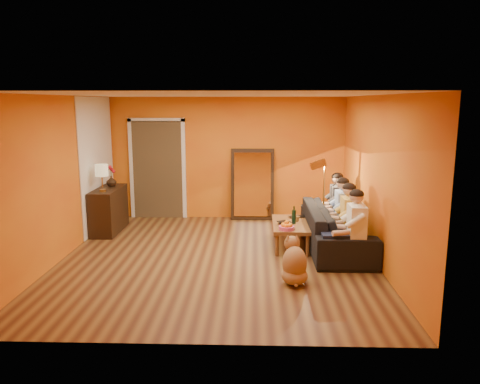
{
  "coord_description": "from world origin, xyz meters",
  "views": [
    {
      "loc": [
        0.59,
        -7.23,
        2.5
      ],
      "look_at": [
        0.35,
        0.5,
        1.0
      ],
      "focal_mm": 35.0,
      "sensor_mm": 36.0,
      "label": 1
    }
  ],
  "objects_px": {
    "dog": "(295,260)",
    "person_far_right": "(337,205)",
    "coffee_table": "(290,234)",
    "wine_bottle": "(294,215)",
    "person_mid_left": "(349,220)",
    "table_lamp": "(102,178)",
    "mirror_frame": "(252,184)",
    "sofa": "(336,228)",
    "person_far_left": "(356,229)",
    "tumbler": "(297,219)",
    "floor_lamp": "(324,200)",
    "person_mid_right": "(343,212)",
    "sideboard": "(109,210)",
    "vase": "(111,181)",
    "laptop": "(299,217)"
  },
  "relations": [
    {
      "from": "coffee_table",
      "to": "person_far_left",
      "type": "xyz_separation_m",
      "value": [
        0.9,
        -1.08,
        0.4
      ]
    },
    {
      "from": "vase",
      "to": "laptop",
      "type": "bearing_deg",
      "value": -11.72
    },
    {
      "from": "mirror_frame",
      "to": "table_lamp",
      "type": "bearing_deg",
      "value": -153.68
    },
    {
      "from": "person_far_right",
      "to": "laptop",
      "type": "height_order",
      "value": "person_far_right"
    },
    {
      "from": "sideboard",
      "to": "wine_bottle",
      "type": "xyz_separation_m",
      "value": [
        3.52,
        -0.91,
        0.15
      ]
    },
    {
      "from": "person_mid_left",
      "to": "tumbler",
      "type": "xyz_separation_m",
      "value": [
        -0.78,
        0.65,
        -0.14
      ]
    },
    {
      "from": "dog",
      "to": "person_far_right",
      "type": "distance_m",
      "value": 2.48
    },
    {
      "from": "person_mid_left",
      "to": "table_lamp",
      "type": "bearing_deg",
      "value": 166.02
    },
    {
      "from": "coffee_table",
      "to": "tumbler",
      "type": "relative_size",
      "value": 12.55
    },
    {
      "from": "laptop",
      "to": "vase",
      "type": "height_order",
      "value": "vase"
    },
    {
      "from": "floor_lamp",
      "to": "person_far_left",
      "type": "relative_size",
      "value": 1.18
    },
    {
      "from": "table_lamp",
      "to": "floor_lamp",
      "type": "height_order",
      "value": "floor_lamp"
    },
    {
      "from": "sideboard",
      "to": "dog",
      "type": "bearing_deg",
      "value": -36.9
    },
    {
      "from": "sideboard",
      "to": "laptop",
      "type": "bearing_deg",
      "value": -7.91
    },
    {
      "from": "table_lamp",
      "to": "coffee_table",
      "type": "height_order",
      "value": "table_lamp"
    },
    {
      "from": "person_mid_right",
      "to": "floor_lamp",
      "type": "bearing_deg",
      "value": 116.5
    },
    {
      "from": "floor_lamp",
      "to": "tumbler",
      "type": "distance_m",
      "value": 0.72
    },
    {
      "from": "sofa",
      "to": "floor_lamp",
      "type": "distance_m",
      "value": 0.73
    },
    {
      "from": "person_far_left",
      "to": "person_far_right",
      "type": "bearing_deg",
      "value": 90.0
    },
    {
      "from": "sideboard",
      "to": "person_far_left",
      "type": "distance_m",
      "value": 4.78
    },
    {
      "from": "floor_lamp",
      "to": "coffee_table",
      "type": "bearing_deg",
      "value": -130.7
    },
    {
      "from": "laptop",
      "to": "vase",
      "type": "distance_m",
      "value": 3.76
    },
    {
      "from": "mirror_frame",
      "to": "person_far_right",
      "type": "relative_size",
      "value": 1.25
    },
    {
      "from": "sofa",
      "to": "person_far_left",
      "type": "height_order",
      "value": "person_far_left"
    },
    {
      "from": "coffee_table",
      "to": "wine_bottle",
      "type": "height_order",
      "value": "wine_bottle"
    },
    {
      "from": "dog",
      "to": "person_mid_left",
      "type": "height_order",
      "value": "person_mid_left"
    },
    {
      "from": "sideboard",
      "to": "person_mid_left",
      "type": "relative_size",
      "value": 0.97
    },
    {
      "from": "mirror_frame",
      "to": "tumbler",
      "type": "relative_size",
      "value": 15.64
    },
    {
      "from": "sideboard",
      "to": "person_mid_right",
      "type": "distance_m",
      "value": 4.45
    },
    {
      "from": "sofa",
      "to": "wine_bottle",
      "type": "height_order",
      "value": "wine_bottle"
    },
    {
      "from": "person_far_right",
      "to": "tumbler",
      "type": "bearing_deg",
      "value": -150.14
    },
    {
      "from": "table_lamp",
      "to": "floor_lamp",
      "type": "relative_size",
      "value": 0.35
    },
    {
      "from": "table_lamp",
      "to": "wine_bottle",
      "type": "bearing_deg",
      "value": -9.78
    },
    {
      "from": "dog",
      "to": "person_mid_right",
      "type": "height_order",
      "value": "person_mid_right"
    },
    {
      "from": "mirror_frame",
      "to": "person_far_left",
      "type": "xyz_separation_m",
      "value": [
        1.58,
        -3.02,
        -0.15
      ]
    },
    {
      "from": "dog",
      "to": "wine_bottle",
      "type": "height_order",
      "value": "wine_bottle"
    },
    {
      "from": "tumbler",
      "to": "laptop",
      "type": "height_order",
      "value": "tumbler"
    },
    {
      "from": "coffee_table",
      "to": "dog",
      "type": "relative_size",
      "value": 1.82
    },
    {
      "from": "sofa",
      "to": "person_mid_left",
      "type": "bearing_deg",
      "value": -163.89
    },
    {
      "from": "mirror_frame",
      "to": "laptop",
      "type": "relative_size",
      "value": 4.4
    },
    {
      "from": "mirror_frame",
      "to": "person_mid_left",
      "type": "bearing_deg",
      "value": -57.37
    },
    {
      "from": "person_mid_left",
      "to": "tumbler",
      "type": "distance_m",
      "value": 1.03
    },
    {
      "from": "floor_lamp",
      "to": "person_mid_right",
      "type": "distance_m",
      "value": 0.59
    },
    {
      "from": "person_mid_right",
      "to": "mirror_frame",
      "type": "bearing_deg",
      "value": 129.49
    },
    {
      "from": "table_lamp",
      "to": "vase",
      "type": "bearing_deg",
      "value": 90.0
    },
    {
      "from": "dog",
      "to": "vase",
      "type": "distance_m",
      "value": 4.45
    },
    {
      "from": "floor_lamp",
      "to": "person_far_left",
      "type": "xyz_separation_m",
      "value": [
        0.26,
        -1.62,
        -0.11
      ]
    },
    {
      "from": "person_far_left",
      "to": "person_mid_left",
      "type": "xyz_separation_m",
      "value": [
        0.0,
        0.55,
        0.0
      ]
    },
    {
      "from": "mirror_frame",
      "to": "sofa",
      "type": "relative_size",
      "value": 0.62
    },
    {
      "from": "floor_lamp",
      "to": "wine_bottle",
      "type": "distance_m",
      "value": 0.85
    }
  ]
}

